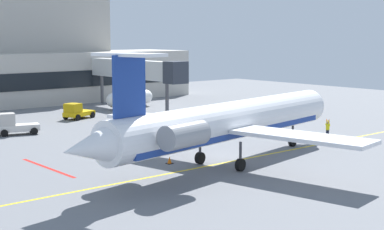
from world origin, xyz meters
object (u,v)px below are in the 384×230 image
at_px(marshaller, 328,129).
at_px(baggage_tug, 14,125).
at_px(pushback_tractor, 77,112).
at_px(fuel_tank, 130,99).
at_px(regional_jet, 226,122).

bearing_deg(marshaller, baggage_tug, 134.69).
height_order(pushback_tractor, fuel_tank, fuel_tank).
distance_m(regional_jet, fuel_tank, 36.33).
bearing_deg(marshaller, regional_jet, -172.96).
relative_size(regional_jet, baggage_tug, 7.13).
bearing_deg(pushback_tractor, fuel_tank, 23.33).
distance_m(regional_jet, marshaller, 15.14).
relative_size(baggage_tug, fuel_tank, 0.55).
xyz_separation_m(regional_jet, pushback_tractor, (3.79, 28.78, -2.40)).
height_order(pushback_tractor, marshaller, marshaller).
bearing_deg(pushback_tractor, regional_jet, -97.50).
relative_size(fuel_tank, marshaller, 4.09).
bearing_deg(regional_jet, baggage_tug, 105.15).
relative_size(baggage_tug, pushback_tractor, 1.03).
bearing_deg(fuel_tank, baggage_tug, -153.83).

